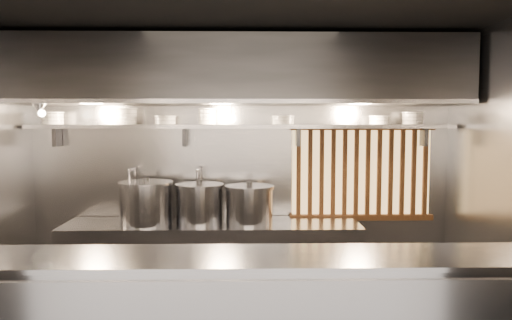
{
  "coord_description": "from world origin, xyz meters",
  "views": [
    {
      "loc": [
        0.05,
        -3.9,
        1.94
      ],
      "look_at": [
        0.14,
        0.55,
        1.59
      ],
      "focal_mm": 35.0,
      "sensor_mm": 36.0,
      "label": 1
    }
  ],
  "objects_px": {
    "pendant_bulb": "(232,119)",
    "stock_pot_right": "(199,203)",
    "heat_lamp": "(40,107)",
    "stock_pot_left": "(146,203)",
    "stock_pot_mid": "(249,204)"
  },
  "relations": [
    {
      "from": "pendant_bulb",
      "to": "stock_pot_right",
      "type": "bearing_deg",
      "value": -168.87
    },
    {
      "from": "pendant_bulb",
      "to": "heat_lamp",
      "type": "bearing_deg",
      "value": -169.0
    },
    {
      "from": "stock_pot_left",
      "to": "stock_pot_right",
      "type": "bearing_deg",
      "value": 5.57
    },
    {
      "from": "pendant_bulb",
      "to": "stock_pot_left",
      "type": "distance_m",
      "value": 1.21
    },
    {
      "from": "heat_lamp",
      "to": "stock_pot_left",
      "type": "bearing_deg",
      "value": 13.98
    },
    {
      "from": "stock_pot_mid",
      "to": "stock_pot_right",
      "type": "relative_size",
      "value": 0.99
    },
    {
      "from": "stock_pot_right",
      "to": "heat_lamp",
      "type": "bearing_deg",
      "value": -169.02
    },
    {
      "from": "heat_lamp",
      "to": "stock_pot_right",
      "type": "height_order",
      "value": "heat_lamp"
    },
    {
      "from": "stock_pot_mid",
      "to": "stock_pot_right",
      "type": "bearing_deg",
      "value": 176.74
    },
    {
      "from": "stock_pot_left",
      "to": "heat_lamp",
      "type": "bearing_deg",
      "value": -166.02
    },
    {
      "from": "pendant_bulb",
      "to": "stock_pot_mid",
      "type": "height_order",
      "value": "pendant_bulb"
    },
    {
      "from": "stock_pot_mid",
      "to": "pendant_bulb",
      "type": "bearing_deg",
      "value": 152.57
    },
    {
      "from": "heat_lamp",
      "to": "pendant_bulb",
      "type": "xyz_separation_m",
      "value": [
        1.8,
        0.35,
        -0.11
      ]
    },
    {
      "from": "stock_pot_right",
      "to": "pendant_bulb",
      "type": "bearing_deg",
      "value": 11.13
    },
    {
      "from": "stock_pot_left",
      "to": "stock_pot_mid",
      "type": "xyz_separation_m",
      "value": [
        1.04,
        0.02,
        -0.02
      ]
    }
  ]
}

